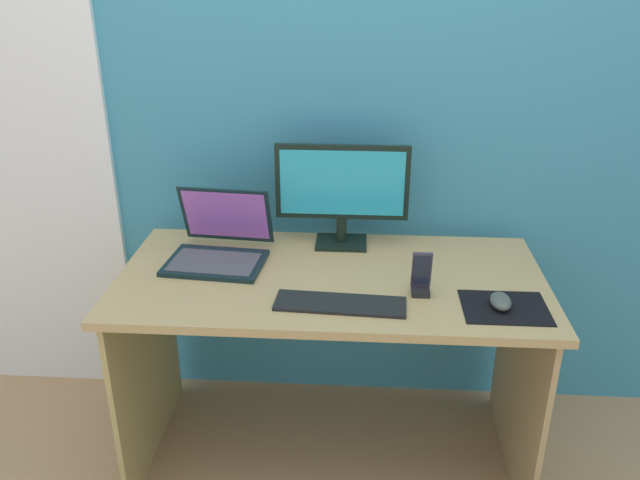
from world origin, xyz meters
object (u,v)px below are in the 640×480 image
mouse (501,301)px  laptop (219,246)px  monitor (342,190)px  keyboard_external (340,304)px  phone_in_dock (421,279)px

mouse → laptop: bearing=163.9°
laptop → mouse: (0.89, -0.27, -0.03)m
laptop → monitor: bearing=20.2°
monitor → mouse: monitor is taller
laptop → keyboard_external: laptop is taller
monitor → phone_in_dock: bearing=-54.0°
monitor → laptop: bearing=-159.8°
laptop → mouse: laptop is taller
mouse → monitor: bearing=139.7°
monitor → phone_in_dock: size_ratio=3.32×
laptop → keyboard_external: (0.42, -0.29, -0.04)m
mouse → phone_in_dock: phone_in_dock is taller
mouse → phone_in_dock: bearing=163.4°
phone_in_dock → keyboard_external: bearing=-159.7°
mouse → keyboard_external: bearing=-177.0°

